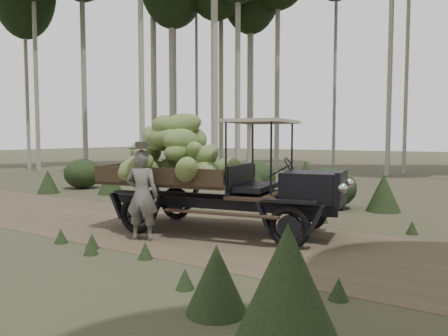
{
  "coord_description": "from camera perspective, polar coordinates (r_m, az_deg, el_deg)",
  "views": [
    {
      "loc": [
        6.85,
        -7.69,
        2.14
      ],
      "look_at": [
        1.63,
        0.47,
        1.44
      ],
      "focal_mm": 35.0,
      "sensor_mm": 36.0,
      "label": 1
    }
  ],
  "objects": [
    {
      "name": "ground",
      "position": [
        10.52,
        -8.97,
        -7.67
      ],
      "size": [
        120.0,
        120.0,
        0.0
      ],
      "primitive_type": "plane",
      "color": "#473D2B",
      "rests_on": "ground"
    },
    {
      "name": "dirt_track",
      "position": [
        10.52,
        -8.97,
        -7.65
      ],
      "size": [
        70.0,
        4.0,
        0.01
      ],
      "primitive_type": "cube",
      "color": "brown",
      "rests_on": "ground"
    },
    {
      "name": "banana_truck",
      "position": [
        9.89,
        -3.92,
        1.04
      ],
      "size": [
        5.67,
        3.16,
        2.77
      ],
      "rotation": [
        0.0,
        0.0,
        0.17
      ],
      "color": "black",
      "rests_on": "ground"
    },
    {
      "name": "farmer",
      "position": [
        9.16,
        -10.66,
        -3.33
      ],
      "size": [
        0.8,
        0.67,
        2.04
      ],
      "rotation": [
        0.0,
        0.0,
        3.52
      ],
      "color": "#605E58",
      "rests_on": "ground"
    },
    {
      "name": "undergrowth",
      "position": [
        10.91,
        -9.73,
        -4.27
      ],
      "size": [
        19.96,
        20.52,
        1.36
      ],
      "color": "#233319",
      "rests_on": "ground"
    }
  ]
}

